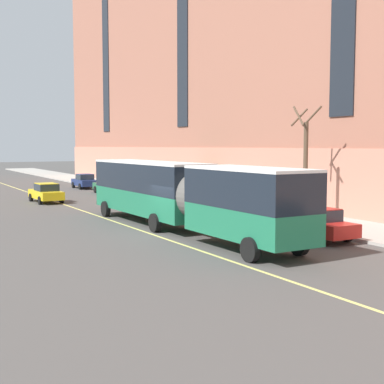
{
  "coord_description": "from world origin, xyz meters",
  "views": [
    {
      "loc": [
        -12.37,
        -24.5,
        4.57
      ],
      "look_at": [
        3.27,
        3.26,
        1.8
      ],
      "focal_mm": 50.0,
      "sensor_mm": 36.0,
      "label": 1
    }
  ],
  "objects": [
    {
      "name": "sidewalk",
      "position": [
        9.45,
        3.0,
        0.07
      ],
      "size": [
        5.26,
        160.0,
        0.15
      ],
      "primitive_type": "cube",
      "color": "#ADA89E",
      "rests_on": "ground"
    },
    {
      "name": "parked_car_champagne_0",
      "position": [
        5.49,
        5.07,
        0.78
      ],
      "size": [
        2.02,
        4.28,
        1.56
      ],
      "color": "#BCAD89",
      "rests_on": "ground"
    },
    {
      "name": "city_bus",
      "position": [
        0.92,
        0.36,
        2.11
      ],
      "size": [
        3.02,
        19.01,
        3.64
      ],
      "color": "#1E704C",
      "rests_on": "ground"
    },
    {
      "name": "parked_car_green_4",
      "position": [
        5.58,
        13.87,
        0.78
      ],
      "size": [
        2.06,
        4.65,
        1.56
      ],
      "color": "#23603D",
      "rests_on": "ground"
    },
    {
      "name": "lane_centerline",
      "position": [
        -0.78,
        3.0,
        0.0
      ],
      "size": [
        0.16,
        140.0,
        0.01
      ],
      "primitive_type": "cube",
      "color": "#E0D66B",
      "rests_on": "ground"
    },
    {
      "name": "ground_plane",
      "position": [
        0.0,
        0.0,
        0.0
      ],
      "size": [
        260.0,
        260.0,
        0.0
      ],
      "primitive_type": "plane",
      "color": "#4C4947"
    },
    {
      "name": "parked_car_green_2",
      "position": [
        5.71,
        23.72,
        0.78
      ],
      "size": [
        2.01,
        4.31,
        1.56
      ],
      "color": "#23603D",
      "rests_on": "ground"
    },
    {
      "name": "parked_car_red_1",
      "position": [
        5.53,
        -4.82,
        0.78
      ],
      "size": [
        1.97,
        4.79,
        1.56
      ],
      "color": "#B21E19",
      "rests_on": "ground"
    },
    {
      "name": "taxi_cab",
      "position": [
        -1.59,
        18.65,
        0.78
      ],
      "size": [
        1.99,
        4.62,
        1.56
      ],
      "color": "yellow",
      "rests_on": "ground"
    },
    {
      "name": "street_tree_mid_block",
      "position": [
        9.09,
        -0.13,
        3.52
      ],
      "size": [
        1.51,
        1.32,
        6.77
      ],
      "color": "brown",
      "rests_on": "sidewalk"
    },
    {
      "name": "parked_car_navy_3",
      "position": [
        5.55,
        30.75,
        0.78
      ],
      "size": [
        1.98,
        4.25,
        1.56
      ],
      "color": "navy",
      "rests_on": "ground"
    }
  ]
}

